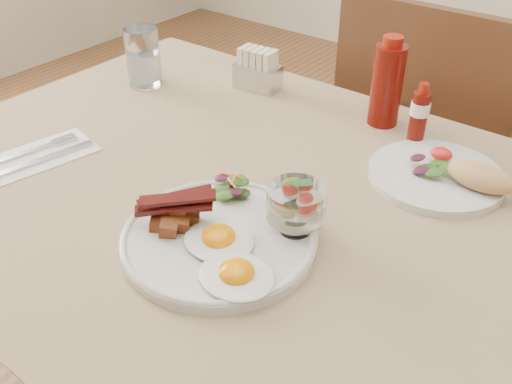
% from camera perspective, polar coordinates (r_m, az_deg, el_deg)
% --- Properties ---
extents(table, '(1.33, 0.88, 0.75)m').
position_cam_1_polar(table, '(0.96, 1.57, -5.28)').
color(table, '#502D19').
rests_on(table, ground).
extents(chair_far, '(0.42, 0.42, 0.93)m').
position_cam_1_polar(chair_far, '(1.53, 16.55, 3.59)').
color(chair_far, '#502D19').
rests_on(chair_far, ground).
extents(main_plate, '(0.28, 0.28, 0.02)m').
position_cam_1_polar(main_plate, '(0.82, -3.71, -4.75)').
color(main_plate, silver).
rests_on(main_plate, table).
extents(fried_eggs, '(0.18, 0.14, 0.03)m').
position_cam_1_polar(fried_eggs, '(0.76, -2.89, -6.40)').
color(fried_eggs, silver).
rests_on(fried_eggs, main_plate).
extents(bacon_potato_pile, '(0.10, 0.10, 0.05)m').
position_cam_1_polar(bacon_potato_pile, '(0.82, -8.15, -2.02)').
color(bacon_potato_pile, brown).
rests_on(bacon_potato_pile, main_plate).
extents(side_salad, '(0.06, 0.06, 0.03)m').
position_cam_1_polar(side_salad, '(0.88, -2.47, 0.37)').
color(side_salad, '#224E15').
rests_on(side_salad, main_plate).
extents(fruit_cup, '(0.08, 0.08, 0.08)m').
position_cam_1_polar(fruit_cup, '(0.79, 4.05, -1.14)').
color(fruit_cup, white).
rests_on(fruit_cup, main_plate).
extents(second_plate, '(0.24, 0.22, 0.06)m').
position_cam_1_polar(second_plate, '(0.99, 18.53, 1.63)').
color(second_plate, silver).
rests_on(second_plate, table).
extents(ketchup_bottle, '(0.07, 0.07, 0.17)m').
position_cam_1_polar(ketchup_bottle, '(1.12, 12.97, 10.48)').
color(ketchup_bottle, '#560904').
rests_on(ketchup_bottle, table).
extents(hot_sauce_bottle, '(0.04, 0.04, 0.12)m').
position_cam_1_polar(hot_sauce_bottle, '(1.07, 15.98, 7.35)').
color(hot_sauce_bottle, '#560904').
rests_on(hot_sauce_bottle, table).
extents(sugar_caddy, '(0.10, 0.06, 0.09)m').
position_cam_1_polar(sugar_caddy, '(1.26, 0.17, 11.96)').
color(sugar_caddy, silver).
rests_on(sugar_caddy, table).
extents(water_glass, '(0.07, 0.07, 0.13)m').
position_cam_1_polar(water_glass, '(1.30, -11.18, 12.80)').
color(water_glass, white).
rests_on(water_glass, table).
extents(napkin_cutlery, '(0.14, 0.21, 0.01)m').
position_cam_1_polar(napkin_cutlery, '(1.09, -20.88, 3.40)').
color(napkin_cutlery, white).
rests_on(napkin_cutlery, table).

